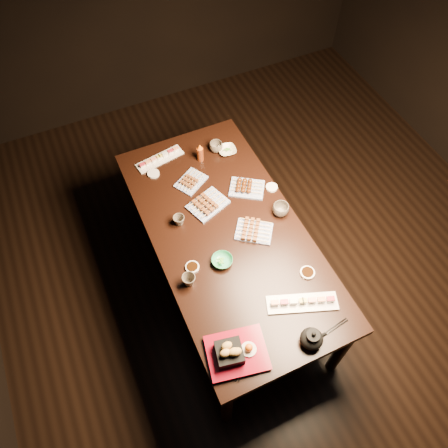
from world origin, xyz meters
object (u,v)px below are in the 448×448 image
(edamame_bowl_green, at_px, (222,261))
(condiment_bottle, at_px, (200,152))
(yakitori_plate_right, at_px, (254,230))
(teacup_mid_right, at_px, (281,210))
(sushi_platter_far, at_px, (160,158))
(sushi_platter_near, at_px, (303,302))
(yakitori_plate_left, at_px, (191,180))
(teacup_far_left, at_px, (179,220))
(teapot, at_px, (312,338))
(yakitori_plate_center, at_px, (208,202))
(edamame_bowl_cream, at_px, (227,150))
(teacup_near_left, at_px, (189,280))
(teacup_far_right, at_px, (216,147))
(tempura_tray, at_px, (237,350))
(dining_table, at_px, (227,262))

(edamame_bowl_green, bearing_deg, condiment_bottle, 75.96)
(yakitori_plate_right, height_order, edamame_bowl_green, yakitori_plate_right)
(teacup_mid_right, bearing_deg, sushi_platter_far, 125.65)
(sushi_platter_near, xyz_separation_m, yakitori_plate_left, (-0.23, 1.06, 0.00))
(yakitori_plate_left, xyz_separation_m, teacup_mid_right, (0.42, -0.47, 0.01))
(yakitori_plate_right, distance_m, teacup_mid_right, 0.22)
(sushi_platter_far, distance_m, yakitori_plate_left, 0.30)
(yakitori_plate_right, xyz_separation_m, edamame_bowl_green, (-0.27, -0.11, -0.01))
(teacup_mid_right, xyz_separation_m, condiment_bottle, (-0.28, 0.63, 0.03))
(yakitori_plate_left, xyz_separation_m, teacup_far_left, (-0.19, -0.28, 0.01))
(teapot, distance_m, condiment_bottle, 1.43)
(edamame_bowl_green, height_order, teacup_mid_right, teacup_mid_right)
(yakitori_plate_center, bearing_deg, edamame_bowl_cream, 30.81)
(edamame_bowl_cream, xyz_separation_m, teacup_near_left, (-0.62, -0.84, 0.02))
(sushi_platter_near, relative_size, teacup_far_right, 4.29)
(yakitori_plate_right, distance_m, tempura_tray, 0.76)
(yakitori_plate_left, xyz_separation_m, edamame_bowl_green, (-0.06, -0.64, -0.01))
(yakitori_plate_right, height_order, teacup_near_left, teacup_near_left)
(dining_table, bearing_deg, sushi_platter_far, 109.20)
(yakitori_plate_left, relative_size, teacup_mid_right, 1.95)
(sushi_platter_near, relative_size, yakitori_plate_center, 1.64)
(yakitori_plate_right, bearing_deg, tempura_tray, -87.76)
(sushi_platter_far, bearing_deg, tempura_tray, 76.11)
(yakitori_plate_left, xyz_separation_m, teapot, (0.16, -1.27, 0.04))
(teacup_near_left, xyz_separation_m, teacup_mid_right, (0.71, 0.21, 0.00))
(teacup_mid_right, bearing_deg, teacup_far_left, 162.40)
(teacup_mid_right, relative_size, teapot, 0.71)
(sushi_platter_near, height_order, edamame_bowl_green, sushi_platter_near)
(teacup_near_left, bearing_deg, teapot, -52.28)
(edamame_bowl_cream, xyz_separation_m, tempura_tray, (-0.55, -1.32, 0.04))
(sushi_platter_far, relative_size, teacup_near_left, 4.32)
(edamame_bowl_cream, bearing_deg, tempura_tray, -112.75)
(teacup_far_right, height_order, teapot, teapot)
(dining_table, height_order, sushi_platter_far, sushi_platter_far)
(sushi_platter_near, bearing_deg, yakitori_plate_left, 122.64)
(sushi_platter_far, relative_size, teacup_far_right, 3.69)
(tempura_tray, bearing_deg, yakitori_plate_right, 67.90)
(teacup_far_left, bearing_deg, teacup_mid_right, -17.60)
(tempura_tray, xyz_separation_m, teacup_far_right, (0.49, 1.36, -0.02))
(yakitori_plate_center, height_order, condiment_bottle, condiment_bottle)
(yakitori_plate_center, height_order, teapot, teapot)
(yakitori_plate_right, relative_size, tempura_tray, 0.71)
(teacup_far_right, distance_m, teapot, 1.47)
(dining_table, bearing_deg, teacup_mid_right, 4.18)
(sushi_platter_near, bearing_deg, teacup_far_right, 108.61)
(yakitori_plate_center, relative_size, teacup_far_right, 2.62)
(edamame_bowl_green, distance_m, teacup_mid_right, 0.51)
(yakitori_plate_right, relative_size, edamame_bowl_cream, 1.78)
(yakitori_plate_left, relative_size, teacup_far_right, 2.18)
(edamame_bowl_cream, height_order, condiment_bottle, condiment_bottle)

